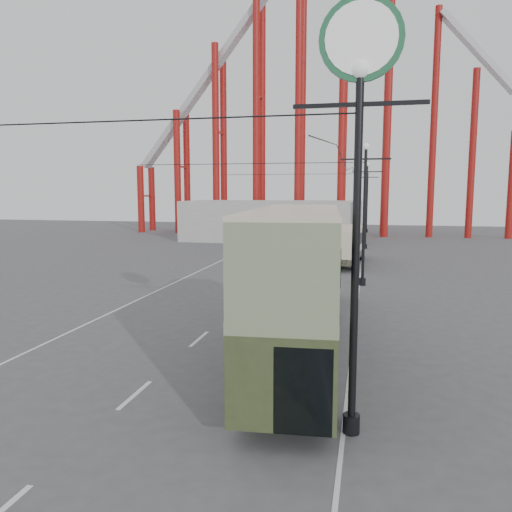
% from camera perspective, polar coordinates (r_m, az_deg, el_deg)
% --- Properties ---
extents(ground, '(160.00, 160.00, 0.00)m').
position_cam_1_polar(ground, '(17.73, -7.75, -13.27)').
color(ground, '#4A4A4D').
rests_on(ground, ground).
extents(road_markings, '(12.52, 120.00, 0.01)m').
position_cam_1_polar(road_markings, '(36.39, 1.85, -2.44)').
color(road_markings, silver).
rests_on(road_markings, ground).
extents(lamp_post_near, '(3.20, 0.44, 10.80)m').
position_cam_1_polar(lamp_post_near, '(12.62, 11.70, 14.64)').
color(lamp_post_near, black).
rests_on(lamp_post_near, ground).
extents(lamp_post_mid, '(3.20, 0.44, 9.32)m').
position_cam_1_polar(lamp_post_mid, '(33.55, 12.26, 4.59)').
color(lamp_post_mid, black).
rests_on(lamp_post_mid, ground).
extents(lamp_post_far, '(3.20, 0.44, 9.32)m').
position_cam_1_polar(lamp_post_far, '(55.53, 12.48, 5.64)').
color(lamp_post_far, black).
rests_on(lamp_post_far, ground).
extents(lamp_post_distant, '(3.20, 0.44, 9.32)m').
position_cam_1_polar(lamp_post_distant, '(77.53, 12.58, 6.10)').
color(lamp_post_distant, black).
rests_on(lamp_post_distant, ground).
extents(roller_coaster, '(52.95, 5.00, 55.48)m').
position_cam_1_polar(roller_coaster, '(74.77, 6.37, 20.28)').
color(roller_coaster, maroon).
rests_on(roller_coaster, ground).
extents(fairground_shed, '(22.00, 10.00, 5.00)m').
position_cam_1_polar(fairground_shed, '(63.74, 1.96, 4.06)').
color(fairground_shed, '#A3A39E').
rests_on(fairground_shed, ground).
extents(double_decker_bus, '(3.45, 10.74, 5.68)m').
position_cam_1_polar(double_decker_bus, '(16.63, 4.60, -3.22)').
color(double_decker_bus, '#343F22').
rests_on(double_decker_bus, ground).
extents(single_decker_green, '(3.25, 9.97, 2.77)m').
position_cam_1_polar(single_decker_green, '(25.61, 6.41, -3.15)').
color(single_decker_green, gray).
rests_on(single_decker_green, ground).
extents(single_decker_cream, '(3.36, 10.22, 3.12)m').
position_cam_1_polar(single_decker_cream, '(43.52, 10.10, 1.40)').
color(single_decker_cream, beige).
rests_on(single_decker_cream, ground).
extents(pedestrian, '(0.68, 0.55, 1.60)m').
position_cam_1_polar(pedestrian, '(27.04, -1.75, -4.19)').
color(pedestrian, black).
rests_on(pedestrian, ground).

